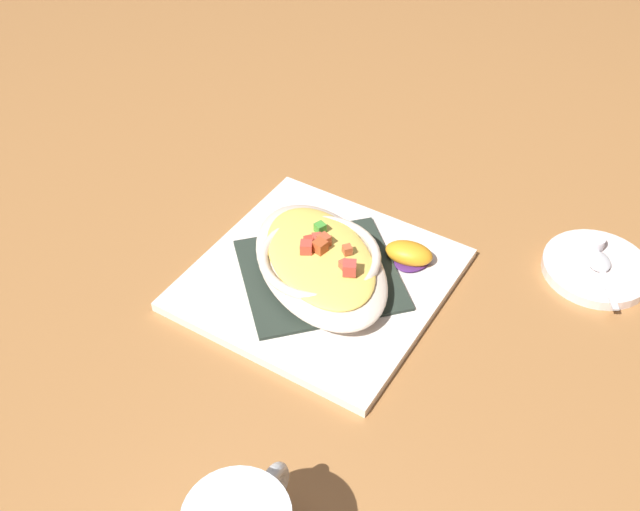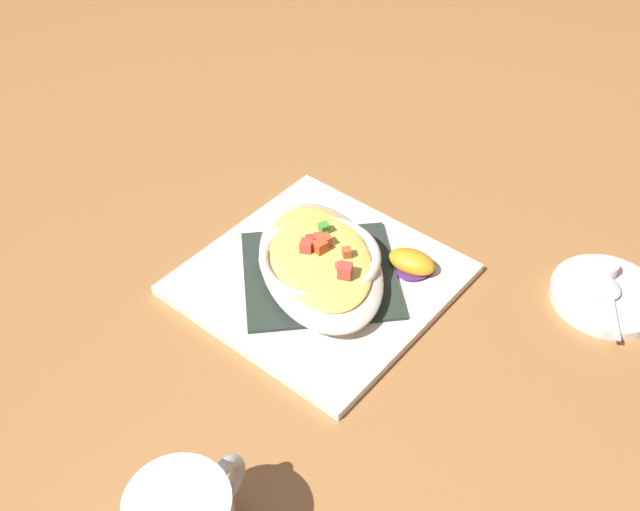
{
  "view_description": "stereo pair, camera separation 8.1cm",
  "coord_description": "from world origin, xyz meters",
  "px_view_note": "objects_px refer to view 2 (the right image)",
  "views": [
    {
      "loc": [
        -0.54,
        -0.23,
        0.59
      ],
      "look_at": [
        0.0,
        0.0,
        0.04
      ],
      "focal_mm": 42.68,
      "sensor_mm": 36.0,
      "label": 1
    },
    {
      "loc": [
        -0.51,
        -0.3,
        0.59
      ],
      "look_at": [
        0.0,
        0.0,
        0.04
      ],
      "focal_mm": 42.68,
      "sensor_mm": 36.0,
      "label": 2
    }
  ],
  "objects_px": {
    "gratin_dish": "(320,261)",
    "orange_garnish": "(413,263)",
    "creamer_saucer": "(606,295)",
    "creamer_cup_0": "(606,269)",
    "spoon": "(609,292)",
    "square_plate": "(320,279)"
  },
  "relations": [
    {
      "from": "creamer_saucer",
      "to": "creamer_cup_0",
      "type": "xyz_separation_m",
      "value": [
        0.02,
        0.01,
        0.01
      ]
    },
    {
      "from": "gratin_dish",
      "to": "spoon",
      "type": "xyz_separation_m",
      "value": [
        0.13,
        -0.28,
        -0.02
      ]
    },
    {
      "from": "spoon",
      "to": "creamer_cup_0",
      "type": "distance_m",
      "value": 0.03
    },
    {
      "from": "orange_garnish",
      "to": "spoon",
      "type": "height_order",
      "value": "orange_garnish"
    },
    {
      "from": "gratin_dish",
      "to": "orange_garnish",
      "type": "xyz_separation_m",
      "value": [
        0.06,
        -0.08,
        -0.01
      ]
    },
    {
      "from": "square_plate",
      "to": "gratin_dish",
      "type": "relative_size",
      "value": 1.09
    },
    {
      "from": "square_plate",
      "to": "spoon",
      "type": "height_order",
      "value": "spoon"
    },
    {
      "from": "orange_garnish",
      "to": "creamer_cup_0",
      "type": "bearing_deg",
      "value": -61.78
    },
    {
      "from": "square_plate",
      "to": "orange_garnish",
      "type": "bearing_deg",
      "value": -54.41
    },
    {
      "from": "square_plate",
      "to": "spoon",
      "type": "distance_m",
      "value": 0.31
    },
    {
      "from": "orange_garnish",
      "to": "creamer_cup_0",
      "type": "relative_size",
      "value": 2.44
    },
    {
      "from": "orange_garnish",
      "to": "creamer_cup_0",
      "type": "distance_m",
      "value": 0.21
    },
    {
      "from": "creamer_saucer",
      "to": "spoon",
      "type": "xyz_separation_m",
      "value": [
        -0.0,
        -0.0,
        0.01
      ]
    },
    {
      "from": "square_plate",
      "to": "creamer_saucer",
      "type": "relative_size",
      "value": 2.18
    },
    {
      "from": "square_plate",
      "to": "creamer_saucer",
      "type": "bearing_deg",
      "value": -64.28
    },
    {
      "from": "spoon",
      "to": "creamer_cup_0",
      "type": "xyz_separation_m",
      "value": [
        0.03,
        0.01,
        0.0
      ]
    },
    {
      "from": "square_plate",
      "to": "spoon",
      "type": "xyz_separation_m",
      "value": [
        0.13,
        -0.28,
        0.01
      ]
    },
    {
      "from": "spoon",
      "to": "creamer_cup_0",
      "type": "relative_size",
      "value": 3.74
    },
    {
      "from": "square_plate",
      "to": "orange_garnish",
      "type": "xyz_separation_m",
      "value": [
        0.06,
        -0.08,
        0.02
      ]
    },
    {
      "from": "gratin_dish",
      "to": "orange_garnish",
      "type": "bearing_deg",
      "value": -54.4
    },
    {
      "from": "square_plate",
      "to": "creamer_saucer",
      "type": "xyz_separation_m",
      "value": [
        0.13,
        -0.28,
        0.0
      ]
    },
    {
      "from": "orange_garnish",
      "to": "spoon",
      "type": "distance_m",
      "value": 0.21
    }
  ]
}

